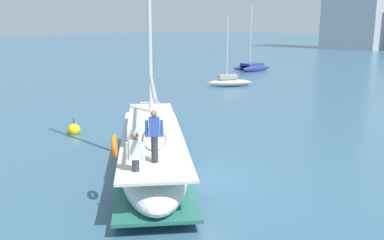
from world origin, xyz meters
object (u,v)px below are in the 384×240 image
at_px(mooring_buoy, 74,130).
at_px(moored_catamaran, 252,66).
at_px(main_sailboat, 153,152).
at_px(moored_sloop_far, 230,81).

bearing_deg(mooring_buoy, moored_catamaran, 111.76).
bearing_deg(moored_catamaran, mooring_buoy, -68.24).
height_order(main_sailboat, mooring_buoy, main_sailboat).
xyz_separation_m(main_sailboat, moored_catamaran, (-19.60, 31.14, -0.35)).
bearing_deg(moored_sloop_far, mooring_buoy, -73.57).
height_order(moored_sloop_far, moored_catamaran, moored_catamaran).
height_order(moored_catamaran, mooring_buoy, moored_catamaran).
bearing_deg(mooring_buoy, main_sailboat, -7.98).
height_order(main_sailboat, moored_catamaran, main_sailboat).
distance_m(main_sailboat, moored_catamaran, 36.80).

